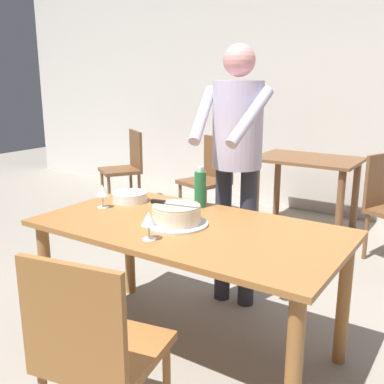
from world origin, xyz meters
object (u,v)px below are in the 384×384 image
(background_chair_1, at_px, (126,165))
(background_chair_2, at_px, (209,176))
(water_bottle, at_px, (200,189))
(main_dining_table, at_px, (189,244))
(plate_stack, at_px, (130,197))
(wine_glass_far, at_px, (149,219))
(cake_knife, at_px, (164,203))
(wine_glass_near, at_px, (102,191))
(background_table, at_px, (307,174))
(person_cutting_cake, at_px, (237,148))
(chair_near_side, at_px, (95,348))
(cake_on_platter, at_px, (177,216))

(background_chair_1, distance_m, background_chair_2, 1.15)
(water_bottle, bearing_deg, background_chair_2, 119.66)
(main_dining_table, bearing_deg, background_chair_1, 137.78)
(plate_stack, xyz_separation_m, wine_glass_far, (0.54, -0.48, 0.07))
(water_bottle, bearing_deg, wine_glass_far, -80.83)
(main_dining_table, bearing_deg, cake_knife, -162.61)
(wine_glass_near, bearing_deg, main_dining_table, 0.65)
(wine_glass_far, xyz_separation_m, background_table, (-0.16, 2.73, -0.28))
(main_dining_table, relative_size, person_cutting_cake, 0.96)
(wine_glass_near, relative_size, background_table, 0.14)
(cake_knife, height_order, wine_glass_near, wine_glass_near)
(wine_glass_far, distance_m, chair_near_side, 0.65)
(plate_stack, relative_size, background_chair_2, 0.24)
(wine_glass_far, bearing_deg, plate_stack, 138.39)
(main_dining_table, relative_size, cake_knife, 6.12)
(cake_on_platter, relative_size, background_table, 0.34)
(cake_knife, bearing_deg, background_chair_1, 135.60)
(water_bottle, height_order, chair_near_side, water_bottle)
(main_dining_table, distance_m, wine_glass_near, 0.66)
(main_dining_table, bearing_deg, person_cutting_cake, 95.56)
(wine_glass_near, distance_m, wine_glass_far, 0.65)
(wine_glass_near, xyz_separation_m, background_chair_1, (-1.71, 2.12, -0.36))
(cake_on_platter, height_order, wine_glass_near, wine_glass_near)
(wine_glass_far, distance_m, water_bottle, 0.63)
(person_cutting_cake, relative_size, background_table, 1.72)
(main_dining_table, xyz_separation_m, background_chair_1, (-2.33, 2.11, -0.15))
(water_bottle, bearing_deg, person_cutting_cake, 76.48)
(wine_glass_far, bearing_deg, cake_knife, 110.08)
(cake_on_platter, height_order, person_cutting_cake, person_cutting_cake)
(chair_near_side, relative_size, background_chair_2, 1.00)
(plate_stack, bearing_deg, chair_near_side, -55.80)
(main_dining_table, bearing_deg, cake_on_platter, -153.92)
(person_cutting_cake, distance_m, chair_near_side, 1.58)
(background_chair_2, bearing_deg, wine_glass_far, -65.03)
(cake_on_platter, bearing_deg, plate_stack, 156.99)
(person_cutting_cake, bearing_deg, chair_near_side, -83.46)
(cake_on_platter, bearing_deg, background_chair_2, 117.11)
(wine_glass_near, bearing_deg, background_chair_2, 104.39)
(wine_glass_near, bearing_deg, background_table, 80.27)
(background_table, bearing_deg, water_bottle, -88.28)
(main_dining_table, xyz_separation_m, background_chair_2, (-1.18, 2.15, -0.15))
(main_dining_table, bearing_deg, background_chair_2, 118.63)
(cake_on_platter, xyz_separation_m, wine_glass_near, (-0.56, 0.02, 0.05))
(plate_stack, relative_size, wine_glass_near, 1.53)
(cake_knife, height_order, background_table, cake_knife)
(cake_on_platter, relative_size, cake_knife, 1.26)
(cake_knife, bearing_deg, plate_stack, 152.63)
(plate_stack, relative_size, background_chair_1, 0.24)
(main_dining_table, distance_m, chair_near_side, 0.83)
(water_bottle, distance_m, person_cutting_cake, 0.39)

